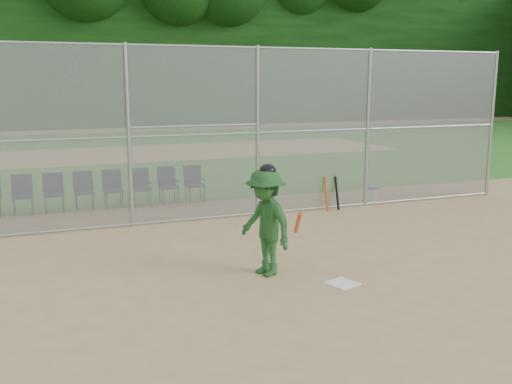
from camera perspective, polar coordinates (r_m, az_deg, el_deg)
name	(u,v)px	position (r m, az deg, el deg)	size (l,w,h in m)	color
ground	(313,290)	(9.05, 5.76, -9.73)	(100.00, 100.00, 0.00)	tan
grass_strip	(131,154)	(26.02, -12.35, 3.77)	(100.00, 100.00, 0.00)	#2C6E21
dirt_patch_far	(131,154)	(26.02, -12.35, 3.78)	(24.00, 24.00, 0.00)	tan
backstop_fence	(217,131)	(13.16, -3.92, 6.11)	(16.09, 0.09, 4.00)	gray
treeline	(120,30)	(27.89, -13.49, 15.52)	(81.00, 60.00, 11.00)	black
home_plate	(342,283)	(9.36, 8.60, -9.02)	(0.43, 0.43, 0.02)	white
batter_at_plate	(266,222)	(9.44, 0.98, -3.00)	(1.04, 1.41, 1.88)	#1F4D20
water_cooler	(372,194)	(15.65, 11.57, -0.21)	(0.31, 0.31, 0.40)	white
spare_bats	(332,193)	(14.42, 7.57, -0.14)	(0.36, 0.27, 0.84)	#D84C14
chair_1	(23,195)	(14.87, -22.31, -0.31)	(0.54, 0.52, 0.96)	#0E1736
chair_2	(54,193)	(14.87, -19.57, -0.12)	(0.54, 0.52, 0.96)	#0E1736
chair_3	(84,191)	(14.90, -16.82, 0.07)	(0.54, 0.52, 0.96)	#0E1736
chair_4	(113,189)	(14.96, -14.10, 0.25)	(0.54, 0.52, 0.96)	#0E1736
chair_5	(141,188)	(15.06, -11.40, 0.44)	(0.54, 0.52, 0.96)	#0E1736
chair_6	(168,186)	(15.19, -8.75, 0.62)	(0.54, 0.52, 0.96)	#0E1736
chair_7	(195,184)	(15.35, -6.15, 0.80)	(0.54, 0.52, 0.96)	#0E1736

